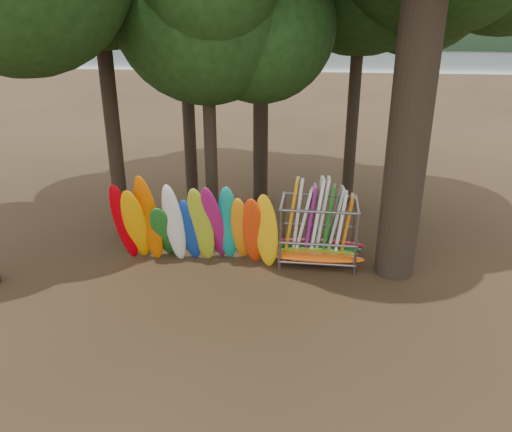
# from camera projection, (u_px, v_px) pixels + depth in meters

# --- Properties ---
(ground) EXTENTS (120.00, 120.00, 0.00)m
(ground) POSITION_uv_depth(u_px,v_px,m) (251.00, 277.00, 15.10)
(ground) COLOR #47331E
(ground) RESTS_ON ground
(lake) EXTENTS (160.00, 160.00, 0.00)m
(lake) POSITION_uv_depth(u_px,v_px,m) (308.00, 72.00, 70.32)
(lake) COLOR gray
(lake) RESTS_ON ground
(far_shore) EXTENTS (160.00, 4.00, 4.00)m
(far_shore) POSITION_uv_depth(u_px,v_px,m) (315.00, 41.00, 115.60)
(far_shore) COLOR black
(far_shore) RESTS_ON ground
(oak_5) EXTENTS (6.56, 6.56, 10.43)m
(oak_5) POSITION_uv_depth(u_px,v_px,m) (206.00, 9.00, 14.88)
(oak_5) COLOR black
(oak_5) RESTS_ON ground
(kayak_row) EXTENTS (5.20, 2.00, 3.23)m
(kayak_row) POSITION_uv_depth(u_px,v_px,m) (193.00, 227.00, 15.27)
(kayak_row) COLOR #C4000A
(kayak_row) RESTS_ON ground
(storage_rack) EXTENTS (3.08, 1.58, 2.77)m
(storage_rack) POSITION_uv_depth(u_px,v_px,m) (318.00, 234.00, 15.73)
(storage_rack) COLOR slate
(storage_rack) RESTS_ON ground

